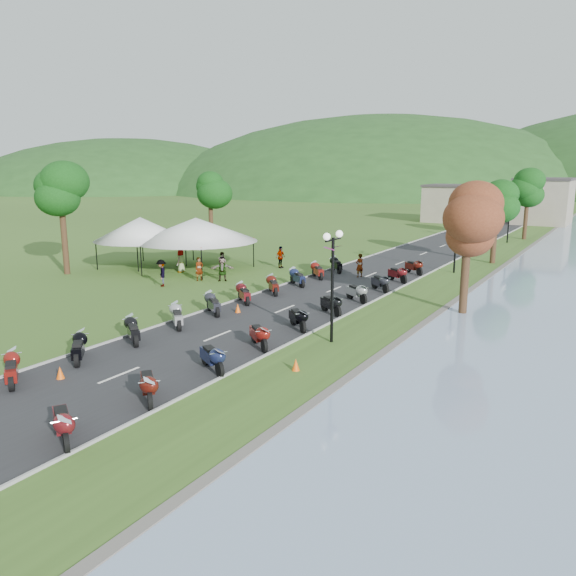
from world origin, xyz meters
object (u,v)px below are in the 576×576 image
Objects in this scene: pedestrian_b at (222,272)px; pedestrian_a at (200,281)px; vendor_tent_main at (197,244)px; pedestrian_c at (162,286)px.

pedestrian_a is at bearing 107.52° from pedestrian_b.
vendor_tent_main reaches higher than pedestrian_c.
pedestrian_b is at bearing 35.91° from pedestrian_a.
pedestrian_b is 6.28m from pedestrian_c.
pedestrian_c reaches higher than pedestrian_a.
pedestrian_a is 1.09× the size of pedestrian_b.
pedestrian_c is (-0.16, -6.28, 0.00)m from pedestrian_b.
vendor_tent_main is at bearing 153.53° from pedestrian_c.
pedestrian_c is at bearing -70.13° from vendor_tent_main.
pedestrian_c is (-0.89, -2.78, 0.00)m from pedestrian_a.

